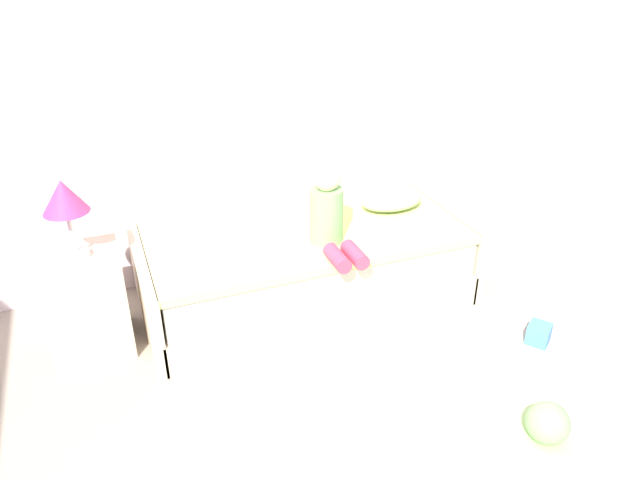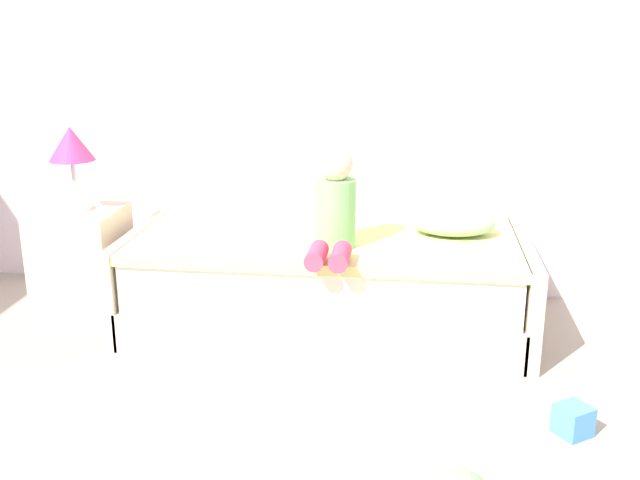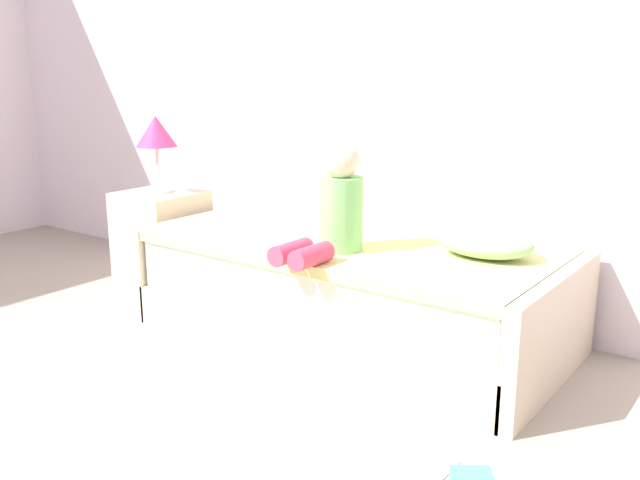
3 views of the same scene
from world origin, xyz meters
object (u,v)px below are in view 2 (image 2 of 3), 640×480
(nightstand, at_px, (83,263))
(table_lamp, at_px, (71,148))
(child_figure, at_px, (335,209))
(toy_block, at_px, (573,420))
(bed, at_px, (326,281))
(pillow, at_px, (453,223))

(nightstand, height_order, table_lamp, table_lamp)
(child_figure, xyz_separation_m, toy_block, (1.04, -0.75, -0.64))
(bed, distance_m, child_figure, 0.52)
(bed, relative_size, toy_block, 17.05)
(pillow, height_order, toy_block, pillow)
(bed, height_order, nightstand, nightstand)
(pillow, distance_m, toy_block, 1.27)
(nightstand, xyz_separation_m, child_figure, (1.42, -0.20, 0.40))
(child_figure, distance_m, pillow, 0.69)
(child_figure, height_order, toy_block, child_figure)
(nightstand, relative_size, table_lamp, 1.33)
(bed, bearing_deg, table_lamp, -178.80)
(nightstand, relative_size, child_figure, 1.18)
(table_lamp, xyz_separation_m, pillow, (2.01, 0.13, -0.37))
(toy_block, bearing_deg, nightstand, 158.94)
(toy_block, bearing_deg, bed, 138.72)
(bed, distance_m, pillow, 0.74)
(bed, xyz_separation_m, pillow, (0.66, 0.10, 0.32))
(bed, distance_m, table_lamp, 1.52)
(pillow, bearing_deg, nightstand, -176.34)
(bed, height_order, toy_block, bed)
(child_figure, bearing_deg, nightstand, 171.97)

